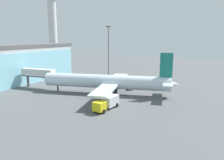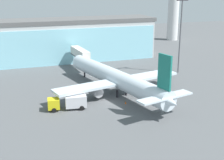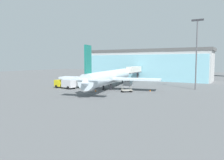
% 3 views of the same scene
% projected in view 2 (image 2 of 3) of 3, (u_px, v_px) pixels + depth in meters
% --- Properties ---
extents(ground, '(240.00, 240.00, 0.00)m').
position_uv_depth(ground, '(108.00, 102.00, 63.57)').
color(ground, '#545659').
extents(terminal_building, '(55.37, 13.04, 12.99)m').
position_uv_depth(terminal_building, '(68.00, 40.00, 97.93)').
color(terminal_building, '#B8B8B8').
rests_on(terminal_building, ground).
extents(jet_bridge, '(3.11, 11.27, 5.89)m').
position_uv_depth(jet_bridge, '(80.00, 54.00, 87.11)').
color(jet_bridge, beige).
rests_on(jet_bridge, ground).
extents(apron_light_mast, '(3.20, 0.40, 19.54)m').
position_uv_depth(apron_light_mast, '(181.00, 30.00, 81.87)').
color(apron_light_mast, '#59595E').
rests_on(apron_light_mast, ground).
extents(airplane, '(29.62, 38.14, 11.55)m').
position_uv_depth(airplane, '(116.00, 79.00, 67.56)').
color(airplane, silver).
rests_on(airplane, ground).
extents(catering_truck, '(7.51, 3.21, 2.65)m').
position_uv_depth(catering_truck, '(69.00, 102.00, 59.39)').
color(catering_truck, yellow).
rests_on(catering_truck, ground).
extents(baggage_cart, '(3.18, 3.01, 1.50)m').
position_uv_depth(baggage_cart, '(153.00, 92.00, 67.65)').
color(baggage_cart, '#9E998C').
rests_on(baggage_cart, ground).
extents(safety_cone_nose, '(0.36, 0.36, 0.55)m').
position_uv_depth(safety_cone_nose, '(126.00, 102.00, 62.49)').
color(safety_cone_nose, orange).
rests_on(safety_cone_nose, ground).
extents(safety_cone_wingtip, '(0.36, 0.36, 0.55)m').
position_uv_depth(safety_cone_wingtip, '(162.00, 85.00, 73.38)').
color(safety_cone_wingtip, orange).
rests_on(safety_cone_wingtip, ground).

